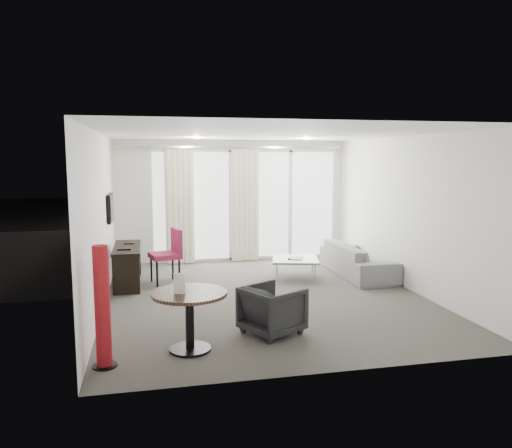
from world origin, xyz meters
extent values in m
cube|color=#47453D|center=(0.00, 0.00, 0.00)|extent=(5.00, 6.00, 0.00)
cube|color=white|center=(0.00, 0.00, 2.60)|extent=(5.00, 6.00, 0.00)
cube|color=silver|center=(-2.50, 0.00, 1.30)|extent=(0.00, 6.00, 2.60)
cube|color=silver|center=(2.50, 0.00, 1.30)|extent=(0.00, 6.00, 2.60)
cube|color=silver|center=(0.00, -3.00, 1.30)|extent=(5.00, 0.00, 2.60)
cylinder|color=#FFE0B2|center=(-0.90, 1.60, 2.59)|extent=(0.12, 0.12, 0.02)
cylinder|color=#FFE0B2|center=(1.20, 1.60, 2.59)|extent=(0.12, 0.12, 0.02)
cylinder|color=maroon|center=(-2.31, -2.34, 0.66)|extent=(0.34, 0.34, 1.32)
imported|color=black|center=(-0.30, -1.73, 0.31)|extent=(0.91, 0.91, 0.62)
imported|color=slate|center=(2.08, 1.03, 0.30)|extent=(0.80, 2.04, 0.60)
cube|color=#4D4D50|center=(0.30, 4.50, -0.06)|extent=(5.60, 3.00, 0.12)
camera|label=1|loc=(-1.81, -7.68, 2.23)|focal=35.00mm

